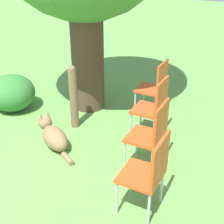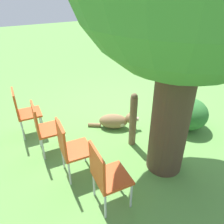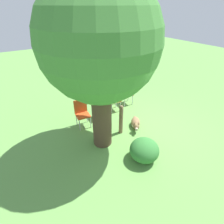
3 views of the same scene
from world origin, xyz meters
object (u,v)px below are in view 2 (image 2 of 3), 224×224
at_px(dog, 116,121).
at_px(red_chair_2, 70,146).
at_px(red_chair_0, 23,110).
at_px(red_chair_3, 106,174).
at_px(fence_post, 133,120).
at_px(red_chair_1, 44,126).

bearing_deg(dog, red_chair_2, -113.99).
bearing_deg(red_chair_0, red_chair_3, -70.91).
bearing_deg(red_chair_2, dog, 36.28).
relative_size(red_chair_0, red_chair_3, 1.00).
bearing_deg(red_chair_0, dog, -18.33).
distance_m(dog, fence_post, 0.69).
relative_size(dog, fence_post, 0.87).
height_order(dog, red_chair_3, red_chair_3).
bearing_deg(fence_post, red_chair_2, 6.51).
xyz_separation_m(fence_post, red_chair_1, (1.39, -0.59, 0.02)).
height_order(red_chair_1, red_chair_3, same).
bearing_deg(red_chair_1, red_chair_0, 109.09).
height_order(red_chair_0, red_chair_2, same).
bearing_deg(red_chair_1, dog, 6.25).
distance_m(fence_post, red_chair_0, 2.04).
bearing_deg(red_chair_2, red_chair_0, 109.09).
distance_m(dog, red_chair_0, 1.79).
bearing_deg(red_chair_2, red_chair_1, 109.09).
relative_size(dog, red_chair_2, 0.94).
height_order(fence_post, red_chair_3, fence_post).
xyz_separation_m(red_chair_2, red_chair_3, (-0.17, 0.73, 0.00)).
bearing_deg(dog, red_chair_0, -168.61).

